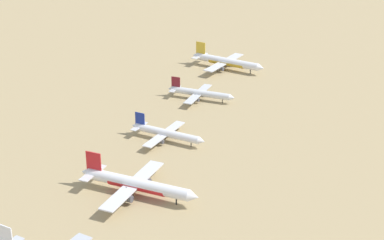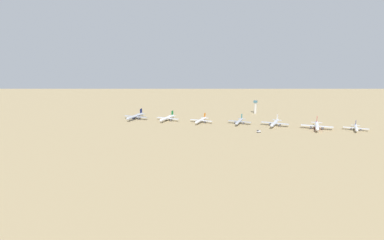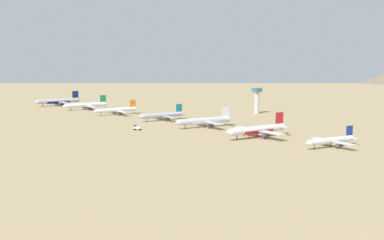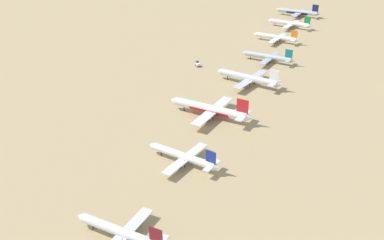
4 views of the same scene
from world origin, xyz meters
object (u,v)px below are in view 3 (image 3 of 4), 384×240
Objects in this scene: parked_jet_5 at (258,130)px; parked_jet_6 at (332,141)px; service_truck at (137,127)px; parked_jet_4 at (205,121)px; parked_jet_0 at (59,101)px; control_tower at (257,99)px; parked_jet_3 at (163,115)px; parked_jet_2 at (117,110)px; parked_jet_1 at (87,105)px.

parked_jet_6 is at bearing 98.61° from parked_jet_5.
parked_jet_4 is at bearing 157.10° from service_truck.
parked_jet_0 is at bearing -99.40° from service_truck.
parked_jet_0 is 221.46m from control_tower.
parked_jet_0 is 1.17× the size of parked_jet_3.
parked_jet_4 reaches higher than service_truck.
parked_jet_4 is (-9.74, 114.29, 0.51)m from parked_jet_2.
parked_jet_6 is (-18.00, 341.90, -1.06)m from parked_jet_0.
control_tower is at bearing 128.81° from parked_jet_1.
control_tower reaches higher than parked_jet_0.
parked_jet_1 is 172.41m from control_tower.
parked_jet_0 is 342.37m from parked_jet_6.
parked_jet_1 is 0.89× the size of parked_jet_5.
parked_jet_2 is at bearing -112.62° from service_truck.
service_truck is at bearing 6.71° from control_tower.
parked_jet_5 reaches higher than parked_jet_1.
control_tower is at bearing -158.83° from parked_jet_4.
parked_jet_6 is at bearing 93.01° from parked_jet_0.
parked_jet_5 is (-9.91, 288.46, 0.17)m from parked_jet_0.
parked_jet_5 is (-5.30, 174.10, 0.82)m from parked_jet_2.
control_tower is at bearing -173.29° from service_truck.
parked_jet_5 is at bearing 91.97° from parked_jet_0.
parked_jet_1 is 156.27m from service_truck.
parked_jet_5 is 1.32× the size of parked_jet_6.
parked_jet_6 is at bearing 91.49° from parked_jet_3.
parked_jet_1 is 1.07× the size of parked_jet_2.
parked_jet_0 is 175.19m from parked_jet_3.
parked_jet_2 is 174.18m from parked_jet_5.
parked_jet_6 reaches higher than service_truck.
parked_jet_4 is 1.24× the size of parked_jet_6.
parked_jet_4 is 59.97m from parked_jet_5.
parked_jet_2 is 1.01× the size of parked_jet_3.
service_truck is at bearing -68.61° from parked_jet_6.
service_truck is 147.98m from control_tower.
parked_jet_3 is (-13.65, 174.66, -0.68)m from parked_jet_0.
parked_jet_0 is 1.28× the size of parked_jet_6.
parked_jet_5 reaches higher than parked_jet_0.
parked_jet_4 is 0.94× the size of parked_jet_5.
parked_jet_2 is at bearing 90.44° from parked_jet_1.
service_truck is (44.33, -80.41, -3.20)m from parked_jet_5.
parked_jet_1 is at bearing -88.58° from parked_jet_5.
service_truck is (48.78, -20.60, -2.90)m from parked_jet_4.
parked_jet_5 is 54.06m from parked_jet_6.
control_tower is (-97.73, -37.85, 8.87)m from parked_jet_4.
parked_jet_3 is 8.28× the size of service_truck.
service_truck is (38.59, 151.40, -2.68)m from parked_jet_1.
parked_jet_6 is 143.76m from service_truck.
parked_jet_6 is 178.25m from control_tower.
parked_jet_3 is at bearing -9.32° from control_tower.
parked_jet_0 reaches higher than service_truck.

